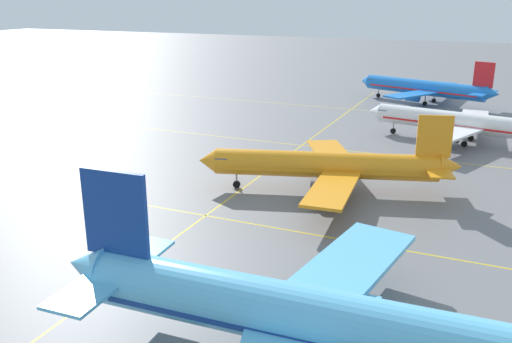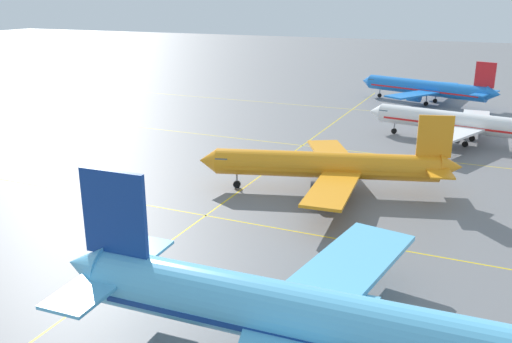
{
  "view_description": "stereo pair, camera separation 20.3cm",
  "coord_description": "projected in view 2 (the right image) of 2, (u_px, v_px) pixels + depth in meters",
  "views": [
    {
      "loc": [
        27.86,
        -18.7,
        23.46
      ],
      "look_at": [
        5.43,
        32.51,
        5.41
      ],
      "focal_mm": 38.27,
      "sensor_mm": 36.0,
      "label": 1
    },
    {
      "loc": [
        28.05,
        -18.62,
        23.46
      ],
      "look_at": [
        5.43,
        32.51,
        5.41
      ],
      "focal_mm": 38.27,
      "sensor_mm": 36.0,
      "label": 2
    }
  ],
  "objects": [
    {
      "name": "airliner_front_gate",
      "position": [
        325.0,
        322.0,
        33.71
      ],
      "size": [
        39.55,
        34.13,
        12.31
      ],
      "color": "#5BB7E5",
      "rests_on": "ground"
    },
    {
      "name": "airliner_second_row",
      "position": [
        329.0,
        165.0,
        67.47
      ],
      "size": [
        31.85,
        27.18,
        10.09
      ],
      "color": "orange",
      "rests_on": "ground"
    },
    {
      "name": "airliner_third_row",
      "position": [
        463.0,
        123.0,
        90.12
      ],
      "size": [
        32.45,
        27.63,
        10.12
      ],
      "color": "white",
      "rests_on": "ground"
    },
    {
      "name": "airliner_far_left_stand",
      "position": [
        427.0,
        88.0,
        123.46
      ],
      "size": [
        32.37,
        27.69,
        10.33
      ],
      "color": "blue",
      "rests_on": "ground"
    },
    {
      "name": "taxiway_markings",
      "position": [
        263.0,
        174.0,
        75.33
      ],
      "size": [
        160.14,
        144.46,
        0.01
      ],
      "color": "yellow",
      "rests_on": "ground"
    }
  ]
}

